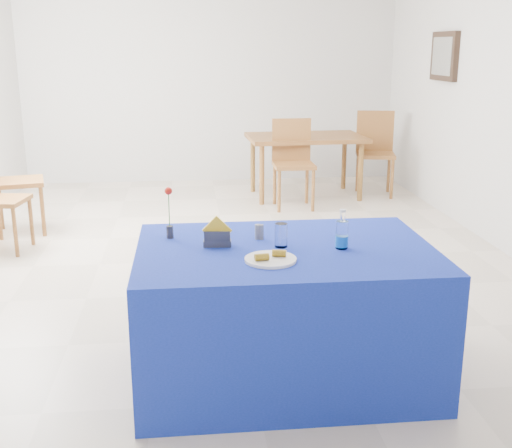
{
  "coord_description": "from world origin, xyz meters",
  "views": [
    {
      "loc": [
        -0.33,
        -5.32,
        1.81
      ],
      "look_at": [
        0.01,
        -2.15,
        0.92
      ],
      "focal_mm": 45.0,
      "sensor_mm": 36.0,
      "label": 1
    }
  ],
  "objects_px": {
    "plate": "(270,259)",
    "chair_bg_left": "(293,157)",
    "water_bottle": "(342,235)",
    "chair_win_b": "(7,174)",
    "blue_table": "(285,312)",
    "oak_table": "(306,142)",
    "chair_bg_right": "(375,147)"
  },
  "relations": [
    {
      "from": "blue_table",
      "to": "water_bottle",
      "type": "relative_size",
      "value": 7.44
    },
    {
      "from": "chair_bg_left",
      "to": "plate",
      "type": "bearing_deg",
      "value": -100.79
    },
    {
      "from": "water_bottle",
      "to": "chair_win_b",
      "type": "xyz_separation_m",
      "value": [
        -2.57,
        3.16,
        -0.23
      ]
    },
    {
      "from": "water_bottle",
      "to": "chair_win_b",
      "type": "relative_size",
      "value": 0.21
    },
    {
      "from": "oak_table",
      "to": "chair_bg_left",
      "type": "xyz_separation_m",
      "value": [
        -0.24,
        -0.48,
        -0.1
      ]
    },
    {
      "from": "chair_bg_left",
      "to": "chair_win_b",
      "type": "bearing_deg",
      "value": -164.15
    },
    {
      "from": "water_bottle",
      "to": "chair_win_b",
      "type": "height_order",
      "value": "chair_win_b"
    },
    {
      "from": "chair_bg_right",
      "to": "chair_win_b",
      "type": "distance_m",
      "value": 4.32
    },
    {
      "from": "water_bottle",
      "to": "chair_bg_right",
      "type": "bearing_deg",
      "value": 71.5
    },
    {
      "from": "blue_table",
      "to": "chair_bg_right",
      "type": "distance_m",
      "value": 4.86
    },
    {
      "from": "blue_table",
      "to": "oak_table",
      "type": "distance_m",
      "value": 4.54
    },
    {
      "from": "chair_bg_left",
      "to": "chair_bg_right",
      "type": "height_order",
      "value": "chair_bg_right"
    },
    {
      "from": "plate",
      "to": "oak_table",
      "type": "bearing_deg",
      "value": 77.46
    },
    {
      "from": "chair_bg_right",
      "to": "chair_win_b",
      "type": "bearing_deg",
      "value": -149.69
    },
    {
      "from": "plate",
      "to": "chair_bg_left",
      "type": "relative_size",
      "value": 0.26
    },
    {
      "from": "plate",
      "to": "oak_table",
      "type": "relative_size",
      "value": 0.18
    },
    {
      "from": "oak_table",
      "to": "chair_win_b",
      "type": "relative_size",
      "value": 1.37
    },
    {
      "from": "chair_bg_left",
      "to": "chair_win_b",
      "type": "distance_m",
      "value": 3.07
    },
    {
      "from": "water_bottle",
      "to": "chair_bg_left",
      "type": "height_order",
      "value": "chair_bg_left"
    },
    {
      "from": "blue_table",
      "to": "water_bottle",
      "type": "height_order",
      "value": "water_bottle"
    },
    {
      "from": "oak_table",
      "to": "chair_bg_left",
      "type": "height_order",
      "value": "chair_bg_left"
    },
    {
      "from": "chair_win_b",
      "to": "chair_bg_right",
      "type": "bearing_deg",
      "value": -84.08
    },
    {
      "from": "plate",
      "to": "chair_bg_right",
      "type": "height_order",
      "value": "chair_bg_right"
    },
    {
      "from": "plate",
      "to": "oak_table",
      "type": "height_order",
      "value": "plate"
    },
    {
      "from": "chair_bg_left",
      "to": "blue_table",
      "type": "bearing_deg",
      "value": -99.83
    },
    {
      "from": "water_bottle",
      "to": "oak_table",
      "type": "xyz_separation_m",
      "value": [
        0.63,
        4.48,
        -0.15
      ]
    },
    {
      "from": "plate",
      "to": "chair_win_b",
      "type": "distance_m",
      "value": 3.97
    },
    {
      "from": "chair_bg_left",
      "to": "chair_win_b",
      "type": "xyz_separation_m",
      "value": [
        -2.96,
        -0.84,
        0.02
      ]
    },
    {
      "from": "oak_table",
      "to": "blue_table",
      "type": "bearing_deg",
      "value": -101.78
    },
    {
      "from": "blue_table",
      "to": "chair_bg_left",
      "type": "xyz_separation_m",
      "value": [
        0.69,
        3.95,
        0.2
      ]
    },
    {
      "from": "blue_table",
      "to": "chair_win_b",
      "type": "xyz_separation_m",
      "value": [
        -2.27,
        3.11,
        0.22
      ]
    },
    {
      "from": "water_bottle",
      "to": "chair_bg_right",
      "type": "height_order",
      "value": "chair_bg_right"
    }
  ]
}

